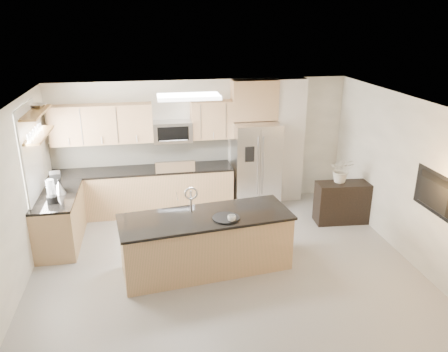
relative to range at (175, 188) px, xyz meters
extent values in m
plane|color=#9D9995|center=(0.60, -2.92, -0.47)|extent=(6.50, 6.50, 0.00)
cube|color=white|center=(0.60, -2.92, 2.13)|extent=(6.00, 6.50, 0.02)
cube|color=white|center=(0.60, 0.33, 0.83)|extent=(6.00, 0.02, 2.60)
cube|color=white|center=(3.60, -2.92, 0.83)|extent=(0.02, 6.50, 2.60)
cube|color=tan|center=(-0.63, 0.00, -0.03)|extent=(3.55, 0.65, 0.88)
cube|color=black|center=(-0.63, 0.00, 0.43)|extent=(3.55, 0.66, 0.04)
cube|color=beige|center=(-0.63, 0.32, 0.71)|extent=(3.55, 0.02, 0.52)
cube|color=tan|center=(-2.07, -1.07, -0.03)|extent=(0.65, 1.50, 0.88)
cube|color=black|center=(-2.07, -1.07, 0.43)|extent=(0.66, 1.50, 0.04)
cube|color=black|center=(0.00, 0.00, -0.02)|extent=(0.76, 0.64, 0.90)
cube|color=black|center=(0.00, 0.00, 0.44)|extent=(0.76, 0.62, 0.03)
cube|color=silver|center=(0.00, -0.30, 0.56)|extent=(0.76, 0.04, 0.22)
cube|color=tan|center=(-1.34, 0.16, 1.35)|extent=(1.92, 0.33, 0.75)
cube|color=tan|center=(0.79, 0.16, 1.35)|extent=(0.82, 0.33, 0.75)
cube|color=silver|center=(0.00, 0.13, 1.16)|extent=(0.76, 0.40, 0.40)
cube|color=black|center=(0.00, -0.07, 1.16)|extent=(0.60, 0.02, 0.28)
cube|color=silver|center=(1.66, -0.05, 0.42)|extent=(0.92, 0.75, 1.78)
cube|color=gray|center=(1.66, -0.43, 0.42)|extent=(0.02, 0.01, 1.69)
cube|color=black|center=(1.44, -0.44, 0.78)|extent=(0.18, 0.03, 0.30)
cube|color=silver|center=(2.42, 0.18, 0.83)|extent=(0.60, 0.30, 2.60)
cube|color=white|center=(-2.38, -1.07, 1.18)|extent=(0.03, 1.05, 1.55)
cube|color=white|center=(-2.37, -1.07, 1.18)|extent=(0.03, 1.15, 1.65)
cube|color=#9B6E3E|center=(-2.25, -0.97, 1.48)|extent=(0.30, 1.20, 0.04)
cube|color=#9B6E3E|center=(-2.25, -0.97, 1.85)|extent=(0.30, 1.20, 0.04)
cube|color=white|center=(0.20, -1.32, 2.09)|extent=(1.00, 0.50, 0.06)
cube|color=tan|center=(0.31, -2.32, -0.04)|extent=(2.66, 1.20, 0.87)
cube|color=black|center=(0.31, -2.32, 0.42)|extent=(2.73, 1.27, 0.04)
cube|color=black|center=(0.11, -2.32, 0.40)|extent=(0.54, 0.40, 0.01)
cylinder|color=silver|center=(0.11, -2.10, 0.61)|extent=(0.03, 0.03, 0.34)
torus|color=silver|center=(0.11, -2.16, 0.76)|extent=(0.21, 0.03, 0.21)
cube|color=black|center=(3.12, -1.12, -0.07)|extent=(1.02, 0.49, 0.80)
imported|color=white|center=(0.67, -2.57, 0.49)|extent=(0.15, 0.15, 0.10)
cylinder|color=black|center=(0.60, -2.47, 0.45)|extent=(0.45, 0.45, 0.02)
cylinder|color=black|center=(-2.07, -1.41, 0.51)|extent=(0.17, 0.17, 0.12)
cylinder|color=silver|center=(-2.07, -1.41, 0.71)|extent=(0.13, 0.13, 0.28)
cone|color=silver|center=(-2.02, -1.03, 0.56)|extent=(0.21, 0.21, 0.23)
cylinder|color=black|center=(-2.02, -1.03, 0.69)|extent=(0.04, 0.04, 0.04)
cube|color=black|center=(-2.09, -0.88, 0.62)|extent=(0.22, 0.25, 0.34)
cylinder|color=silver|center=(-2.09, -0.94, 0.54)|extent=(0.11, 0.11, 0.12)
imported|color=silver|center=(-2.25, -0.65, 1.91)|extent=(0.43, 0.43, 0.08)
imported|color=silver|center=(3.08, -1.05, 0.69)|extent=(0.84, 0.79, 0.73)
imported|color=black|center=(3.51, -3.12, 0.88)|extent=(0.14, 1.08, 0.62)
camera|label=1|loc=(-0.47, -8.30, 3.31)|focal=35.00mm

